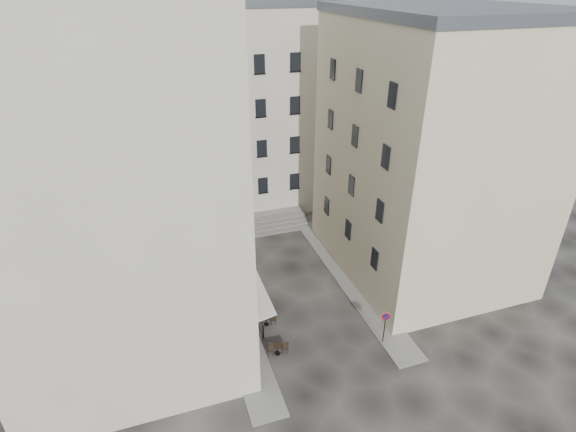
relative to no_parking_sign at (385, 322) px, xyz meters
name	(u,v)px	position (x,y,z in m)	size (l,w,h in m)	color
ground	(306,317)	(-3.67, 3.79, -1.69)	(90.00, 90.00, 0.00)	black
sidewalk_left	(228,294)	(-8.17, 7.79, -1.63)	(2.00, 22.00, 0.12)	slate
sidewalk_right	(348,278)	(0.83, 6.79, -1.63)	(2.00, 18.00, 0.12)	slate
building_left	(112,178)	(-14.17, 6.79, 8.62)	(12.20, 16.20, 20.60)	beige
building_right	(431,151)	(6.83, 7.29, 7.62)	(12.20, 14.20, 18.60)	beige
building_back	(226,109)	(-4.67, 22.79, 7.62)	(18.20, 10.20, 18.60)	beige
cafe_storefront	(238,298)	(-7.99, 4.79, 0.19)	(1.74, 7.30, 3.50)	#4A0A0E
stone_steps	(257,224)	(-3.67, 16.36, -1.29)	(9.00, 3.15, 0.80)	#615F5C
bollard_near	(263,331)	(-6.92, 2.79, -1.16)	(0.12, 0.12, 0.98)	black
bollard_mid	(249,298)	(-6.92, 6.29, -1.16)	(0.12, 0.12, 0.98)	black
bollard_far	(238,270)	(-6.92, 9.79, -1.16)	(0.12, 0.12, 0.98)	black
no_parking_sign	(385,322)	(0.00, 0.00, 0.00)	(0.53, 0.18, 2.38)	black
bistro_table_a	(277,348)	(-6.48, 1.21, -1.23)	(1.27, 0.60, 0.89)	black
bistro_table_b	(266,319)	(-6.41, 3.88, -1.24)	(1.26, 0.59, 0.88)	black
bistro_table_c	(252,316)	(-7.21, 4.47, -1.22)	(1.32, 0.62, 0.93)	black
bistro_table_d	(248,288)	(-6.70, 7.48, -1.23)	(1.27, 0.60, 0.89)	black
bistro_table_e	(236,278)	(-7.27, 8.93, -1.24)	(1.24, 0.58, 0.87)	black
pedestrian	(257,294)	(-6.38, 6.20, -0.90)	(0.57, 0.38, 1.58)	black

